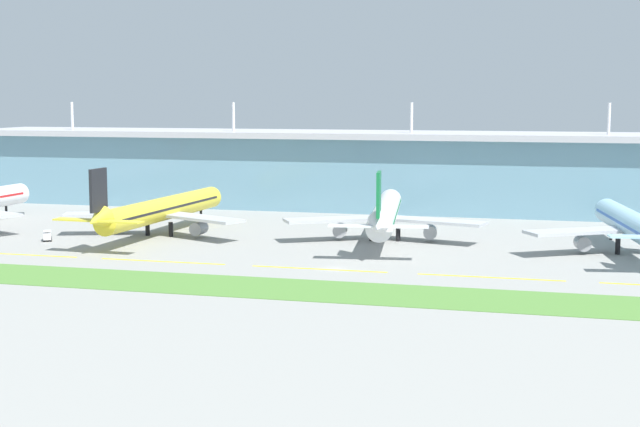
# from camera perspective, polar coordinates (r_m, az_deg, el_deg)

# --- Properties ---
(ground_plane) EXTENTS (600.00, 600.00, 0.00)m
(ground_plane) POSITION_cam_1_polar(r_m,az_deg,el_deg) (185.28, 0.91, -3.45)
(ground_plane) COLOR gray
(terminal_building) EXTENTS (288.00, 34.00, 32.79)m
(terminal_building) POSITION_cam_1_polar(r_m,az_deg,el_deg) (281.97, 5.82, 2.65)
(terminal_building) COLOR #6693A8
(terminal_building) RESTS_ON ground
(airliner_near_middle) EXTENTS (48.75, 68.35, 18.90)m
(airliner_near_middle) POSITION_cam_1_polar(r_m,az_deg,el_deg) (232.85, -9.78, 0.24)
(airliner_near_middle) COLOR yellow
(airliner_near_middle) RESTS_ON ground
(airliner_center) EXTENTS (48.34, 67.80, 18.90)m
(airliner_center) POSITION_cam_1_polar(r_m,az_deg,el_deg) (222.29, 4.06, -0.00)
(airliner_center) COLOR silver
(airliner_center) RESTS_ON ground
(airliner_far_middle) EXTENTS (48.12, 58.94, 18.90)m
(airliner_far_middle) POSITION_cam_1_polar(r_m,az_deg,el_deg) (213.87, 18.74, -0.65)
(airliner_far_middle) COLOR #9ED1EA
(airliner_far_middle) RESTS_ON ground
(taxiway_stripe_west) EXTENTS (28.00, 0.70, 0.04)m
(taxiway_stripe_west) POSITION_cam_1_polar(r_m,az_deg,el_deg) (212.54, -18.11, -2.43)
(taxiway_stripe_west) COLOR yellow
(taxiway_stripe_west) RESTS_ON ground
(taxiway_stripe_mid_west) EXTENTS (28.00, 0.70, 0.04)m
(taxiway_stripe_mid_west) POSITION_cam_1_polar(r_m,az_deg,el_deg) (196.33, -9.73, -2.94)
(taxiway_stripe_mid_west) COLOR yellow
(taxiway_stripe_mid_west) RESTS_ON ground
(taxiway_stripe_centre) EXTENTS (28.00, 0.70, 0.04)m
(taxiway_stripe_centre) POSITION_cam_1_polar(r_m,az_deg,el_deg) (185.02, -0.08, -3.46)
(taxiway_stripe_centre) COLOR yellow
(taxiway_stripe_centre) RESTS_ON ground
(taxiway_stripe_mid_east) EXTENTS (28.00, 0.70, 0.04)m
(taxiway_stripe_mid_east) POSITION_cam_1_polar(r_m,az_deg,el_deg) (179.52, 10.50, -3.91)
(taxiway_stripe_mid_east) COLOR yellow
(taxiway_stripe_mid_east) RESTS_ON ground
(grass_verge) EXTENTS (300.00, 18.00, 0.10)m
(grass_verge) POSITION_cam_1_polar(r_m,az_deg,el_deg) (165.04, -0.87, -4.76)
(grass_verge) COLOR #518438
(grass_verge) RESTS_ON ground
(baggage_cart) EXTENTS (3.41, 4.02, 2.48)m
(baggage_cart) POSITION_cam_1_polar(r_m,az_deg,el_deg) (230.37, -16.52, -1.33)
(baggage_cart) COLOR silver
(baggage_cart) RESTS_ON ground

